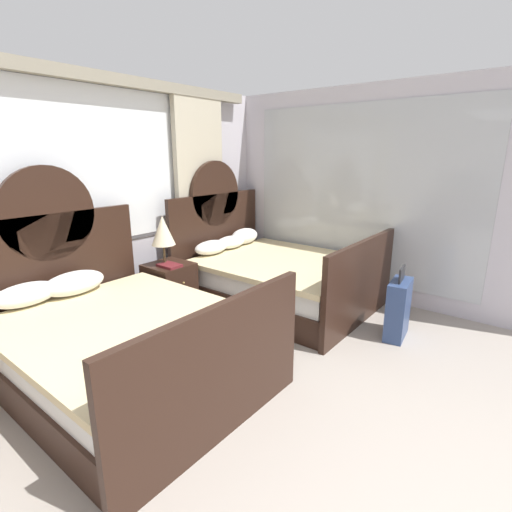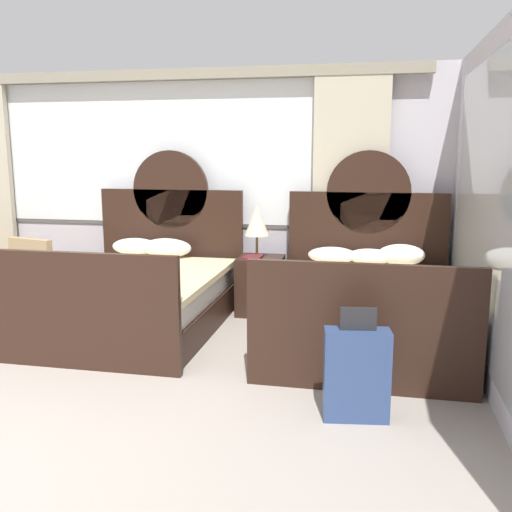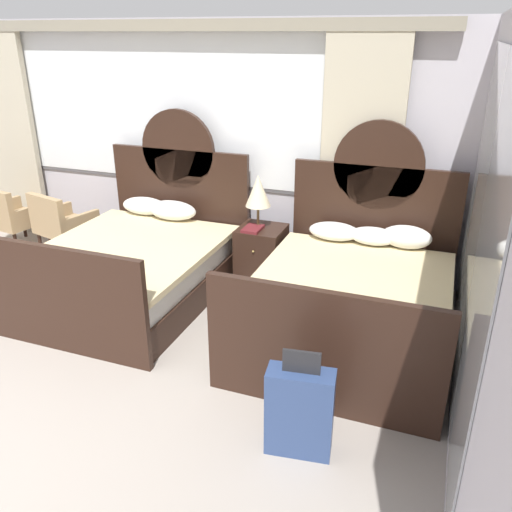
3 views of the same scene
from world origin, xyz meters
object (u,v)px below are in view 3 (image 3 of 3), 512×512
(bed_near_window, at_px, (135,263))
(armchair_by_window_centre, at_px, (11,215))
(nightstand_between_beds, at_px, (261,255))
(book_on_nightstand, at_px, (253,229))
(suitcase_on_floor, at_px, (300,411))
(bed_near_mirror, at_px, (352,298))
(table_lamp_on_nightstand, at_px, (258,191))
(armchair_by_window_left, at_px, (62,222))

(bed_near_window, bearing_deg, armchair_by_window_centre, 165.61)
(nightstand_between_beds, xyz_separation_m, armchair_by_window_centre, (-3.28, -0.17, 0.13))
(book_on_nightstand, relative_size, armchair_by_window_centre, 0.32)
(bed_near_window, bearing_deg, suitcase_on_floor, -35.44)
(bed_near_mirror, relative_size, table_lamp_on_nightstand, 3.96)
(nightstand_between_beds, distance_m, book_on_nightstand, 0.35)
(bed_near_window, height_order, suitcase_on_floor, bed_near_window)
(nightstand_between_beds, distance_m, table_lamp_on_nightstand, 0.71)
(bed_near_window, bearing_deg, armchair_by_window_left, 158.11)
(nightstand_between_beds, bearing_deg, bed_near_window, -147.28)
(bed_near_mirror, height_order, armchair_by_window_left, bed_near_mirror)
(armchair_by_window_centre, bearing_deg, bed_near_window, -14.39)
(armchair_by_window_left, bearing_deg, bed_near_window, -21.89)
(nightstand_between_beds, bearing_deg, table_lamp_on_nightstand, 169.01)
(bed_near_window, bearing_deg, book_on_nightstand, 30.55)
(armchair_by_window_left, bearing_deg, table_lamp_on_nightstand, 4.21)
(book_on_nightstand, distance_m, armchair_by_window_left, 2.45)
(bed_near_mirror, distance_m, book_on_nightstand, 1.38)
(bed_near_window, height_order, armchair_by_window_centre, bed_near_window)
(nightstand_between_beds, bearing_deg, suitcase_on_floor, -64.54)
(nightstand_between_beds, height_order, suitcase_on_floor, suitcase_on_floor)
(nightstand_between_beds, height_order, book_on_nightstand, book_on_nightstand)
(book_on_nightstand, bearing_deg, bed_near_window, -149.45)
(bed_near_window, height_order, table_lamp_on_nightstand, bed_near_window)
(bed_near_window, relative_size, table_lamp_on_nightstand, 3.96)
(bed_near_mirror, bearing_deg, bed_near_window, -179.87)
(nightstand_between_beds, xyz_separation_m, armchair_by_window_left, (-2.51, -0.17, 0.13))
(armchair_by_window_centre, bearing_deg, bed_near_mirror, -7.07)
(bed_near_window, relative_size, nightstand_between_beds, 3.57)
(book_on_nightstand, xyz_separation_m, armchair_by_window_centre, (-3.22, -0.08, -0.20))
(bed_near_window, relative_size, armchair_by_window_left, 2.78)
(armchair_by_window_left, xyz_separation_m, suitcase_on_floor, (3.61, -2.14, -0.13))
(bed_near_window, distance_m, armchair_by_window_centre, 2.22)
(nightstand_between_beds, height_order, table_lamp_on_nightstand, table_lamp_on_nightstand)
(bed_near_mirror, height_order, nightstand_between_beds, bed_near_mirror)
(bed_near_window, xyz_separation_m, nightstand_between_beds, (1.13, 0.73, -0.04))
(armchair_by_window_centre, bearing_deg, table_lamp_on_nightstand, 3.23)
(nightstand_between_beds, relative_size, armchair_by_window_left, 0.78)
(armchair_by_window_centre, height_order, suitcase_on_floor, armchair_by_window_centre)
(bed_near_window, height_order, nightstand_between_beds, bed_near_window)
(book_on_nightstand, height_order, armchair_by_window_left, armchair_by_window_left)
(armchair_by_window_centre, relative_size, suitcase_on_floor, 1.05)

